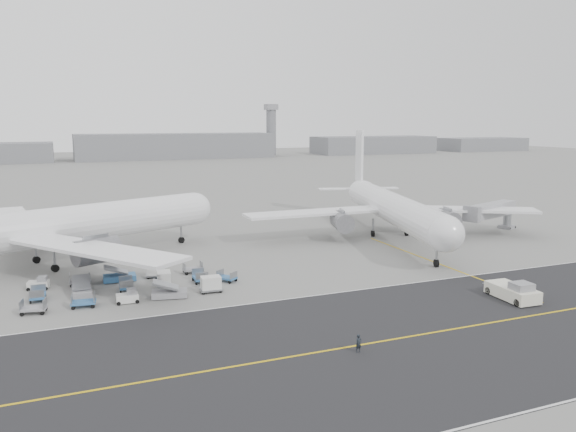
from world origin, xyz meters
name	(u,v)px	position (x,y,z in m)	size (l,w,h in m)	color
ground	(264,296)	(0.00, 0.00, 0.00)	(700.00, 700.00, 0.00)	gray
taxiway	(374,343)	(5.02, -17.98, 0.01)	(220.00, 59.00, 0.03)	#252527
horizon_buildings	(159,159)	(30.00, 260.00, 0.00)	(520.00, 28.00, 28.00)	slate
control_tower	(271,129)	(100.00, 265.00, 16.25)	(7.00, 7.00, 31.25)	slate
airliner_a	(45,228)	(-25.03, 25.36, 5.88)	(56.21, 55.04, 20.43)	white
airliner_b	(391,207)	(34.18, 25.14, 5.58)	(53.80, 55.01, 19.38)	white
pushback_tug	(513,292)	(27.58, -12.72, 1.02)	(3.46, 8.72, 2.48)	silver
jet_bridge	(491,212)	(54.03, 20.87, 4.15)	(15.75, 8.08, 5.96)	gray
gse_cluster	(124,291)	(-15.86, 8.99, 0.00)	(28.55, 17.69, 2.13)	gray
stray_dolly	(227,281)	(-2.49, 7.97, 0.00)	(1.56, 2.53, 1.56)	silver
ground_crew_a	(359,343)	(2.43, -19.43, 0.89)	(0.65, 0.42, 1.77)	black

